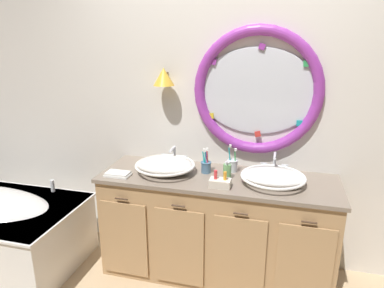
# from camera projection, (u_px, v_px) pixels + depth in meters

# --- Properties ---
(back_wall_assembly) EXTENTS (6.40, 0.26, 2.60)m
(back_wall_assembly) POSITION_uv_depth(u_px,v_px,m) (225.00, 109.00, 2.84)
(back_wall_assembly) COLOR silver
(back_wall_assembly) RESTS_ON ground_plane
(vanity_counter) EXTENTS (1.82, 0.62, 0.85)m
(vanity_counter) POSITION_uv_depth(u_px,v_px,m) (216.00, 225.00, 2.80)
(vanity_counter) COLOR tan
(vanity_counter) RESTS_ON ground_plane
(sink_basin_left) EXTENTS (0.48, 0.48, 0.13)m
(sink_basin_left) POSITION_uv_depth(u_px,v_px,m) (165.00, 165.00, 2.73)
(sink_basin_left) COLOR white
(sink_basin_left) RESTS_ON vanity_counter
(sink_basin_right) EXTENTS (0.47, 0.47, 0.11)m
(sink_basin_right) POSITION_uv_depth(u_px,v_px,m) (273.00, 177.00, 2.53)
(sink_basin_right) COLOR white
(sink_basin_right) RESTS_ON vanity_counter
(faucet_set_left) EXTENTS (0.23, 0.13, 0.15)m
(faucet_set_left) POSITION_uv_depth(u_px,v_px,m) (174.00, 156.00, 2.95)
(faucet_set_left) COLOR silver
(faucet_set_left) RESTS_ON vanity_counter
(faucet_set_right) EXTENTS (0.21, 0.15, 0.17)m
(faucet_set_right) POSITION_uv_depth(u_px,v_px,m) (274.00, 164.00, 2.74)
(faucet_set_right) COLOR silver
(faucet_set_right) RESTS_ON vanity_counter
(toothbrush_holder_left) EXTENTS (0.08, 0.08, 0.20)m
(toothbrush_holder_left) POSITION_uv_depth(u_px,v_px,m) (206.00, 166.00, 2.74)
(toothbrush_holder_left) COLOR slate
(toothbrush_holder_left) RESTS_ON vanity_counter
(toothbrush_holder_right) EXTENTS (0.09, 0.09, 0.22)m
(toothbrush_holder_right) POSITION_uv_depth(u_px,v_px,m) (232.00, 165.00, 2.76)
(toothbrush_holder_right) COLOR silver
(toothbrush_holder_right) RESTS_ON vanity_counter
(soap_dispenser) EXTENTS (0.06, 0.07, 0.14)m
(soap_dispenser) POSITION_uv_depth(u_px,v_px,m) (227.00, 171.00, 2.62)
(soap_dispenser) COLOR #6BAD66
(soap_dispenser) RESTS_ON vanity_counter
(folded_hand_towel) EXTENTS (0.20, 0.11, 0.03)m
(folded_hand_towel) POSITION_uv_depth(u_px,v_px,m) (118.00, 174.00, 2.68)
(folded_hand_towel) COLOR white
(folded_hand_towel) RESTS_ON vanity_counter
(toiletry_basket) EXTENTS (0.15, 0.10, 0.12)m
(toiletry_basket) POSITION_uv_depth(u_px,v_px,m) (220.00, 182.00, 2.48)
(toiletry_basket) COLOR beige
(toiletry_basket) RESTS_ON vanity_counter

